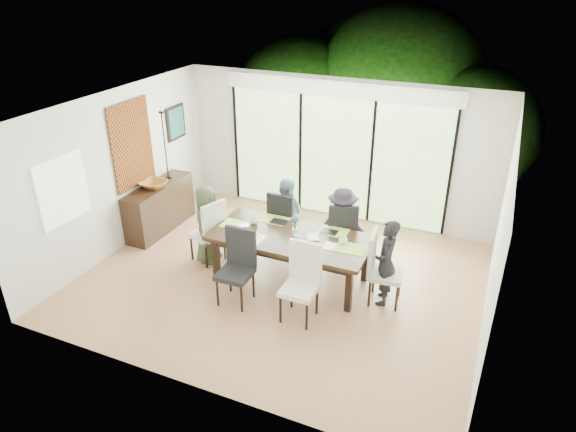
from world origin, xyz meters
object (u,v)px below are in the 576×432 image
at_px(laptop, 238,228).
at_px(cup_c, 343,241).
at_px(chair_near_right, 299,284).
at_px(person_left_end, 207,225).
at_px(table_top, 291,238).
at_px(chair_right_end, 387,269).
at_px(person_right_end, 386,263).
at_px(person_far_left, 286,215).
at_px(person_far_right, 342,226).
at_px(chair_left_end, 207,230).
at_px(chair_far_right, 342,231).
at_px(chair_far_left, 286,220).
at_px(cup_a, 254,221).
at_px(bowl, 153,184).
at_px(chair_near_left, 235,269).
at_px(vase, 295,232).
at_px(cup_b, 297,238).
at_px(sideboard, 160,207).

xyz_separation_m(laptop, cup_c, (1.65, 0.20, 0.04)).
relative_size(chair_near_right, laptop, 3.33).
bearing_deg(cup_c, laptop, -173.09).
bearing_deg(person_left_end, table_top, -98.47).
xyz_separation_m(chair_right_end, person_right_end, (-0.02, 0.00, 0.10)).
relative_size(person_far_left, person_far_right, 1.00).
distance_m(chair_near_right, cup_c, 1.05).
relative_size(chair_left_end, person_right_end, 0.85).
distance_m(chair_right_end, chair_far_right, 1.27).
xyz_separation_m(table_top, chair_near_right, (0.50, -0.87, -0.17)).
relative_size(chair_near_right, cup_c, 8.87).
xyz_separation_m(chair_far_left, cup_a, (-0.25, -0.70, 0.25)).
height_order(laptop, bowl, bowl).
bearing_deg(chair_near_left, person_far_right, 57.16).
bearing_deg(person_far_right, chair_right_end, 125.16).
bearing_deg(chair_near_left, chair_left_end, 137.84).
height_order(person_far_left, person_far_right, same).
xyz_separation_m(chair_far_left, vase, (0.50, -0.80, 0.27)).
height_order(chair_left_end, cup_a, chair_left_end).
bearing_deg(person_far_left, vase, 116.00).
height_order(table_top, vase, vase).
bearing_deg(chair_near_right, chair_left_end, 156.60).
xyz_separation_m(chair_near_right, cup_b, (-0.35, 0.77, 0.25)).
relative_size(chair_left_end, chair_near_left, 1.00).
bearing_deg(laptop, chair_near_left, -101.94).
bearing_deg(chair_far_left, person_left_end, 41.57).
distance_m(chair_right_end, laptop, 2.36).
relative_size(person_far_left, laptop, 3.91).
relative_size(chair_far_right, chair_near_left, 1.00).
xyz_separation_m(chair_right_end, sideboard, (-4.38, 0.60, -0.12)).
distance_m(person_left_end, cup_c, 2.29).
xyz_separation_m(person_far_left, bowl, (-2.43, -0.33, 0.28)).
distance_m(table_top, bowl, 2.93).
xyz_separation_m(chair_near_left, chair_near_right, (1.00, 0.00, 0.00)).
relative_size(chair_far_left, person_left_end, 0.85).
bearing_deg(person_far_left, bowl, 1.07).
height_order(sideboard, bowl, bowl).
distance_m(chair_right_end, cup_a, 2.22).
bearing_deg(laptop, person_far_left, 30.35).
relative_size(vase, cup_a, 0.97).
xyz_separation_m(person_right_end, person_far_left, (-1.93, 0.83, 0.00)).
relative_size(cup_c, bowl, 0.27).
height_order(person_far_right, vase, person_far_right).
relative_size(chair_far_right, cup_a, 8.87).
distance_m(chair_right_end, cup_b, 1.38).
height_order(person_left_end, laptop, person_left_end).
bearing_deg(cup_a, sideboard, 168.36).
bearing_deg(vase, chair_left_end, -178.15).
bearing_deg(chair_left_end, laptop, 101.18).
distance_m(chair_near_left, person_far_right, 2.00).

